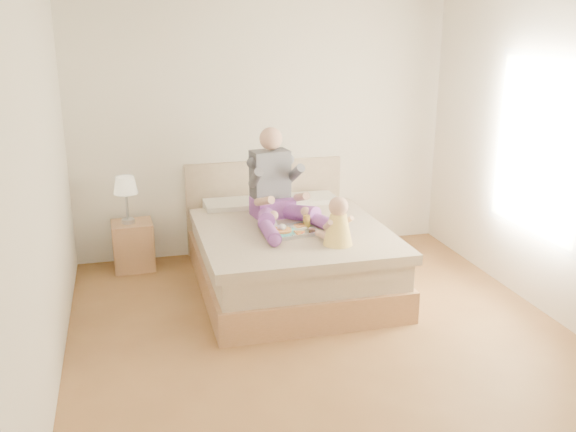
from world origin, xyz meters
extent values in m
cube|color=brown|center=(0.00, 0.00, 0.00)|extent=(4.00, 4.20, 0.01)
cube|color=white|center=(0.00, 2.10, 1.35)|extent=(4.00, 0.02, 2.70)
cube|color=white|center=(0.00, -2.10, 1.35)|extent=(4.00, 0.02, 2.70)
cube|color=white|center=(-2.00, 0.00, 1.35)|extent=(0.02, 4.20, 2.70)
cube|color=white|center=(2.00, 0.00, 1.35)|extent=(0.02, 4.20, 2.70)
cube|color=white|center=(1.99, 0.20, 1.40)|extent=(0.02, 1.30, 1.60)
cube|color=#FFF8D1|center=(1.98, 0.20, 1.40)|extent=(0.01, 1.18, 1.48)
cube|color=#906543|center=(0.00, 1.02, 0.14)|extent=(1.68, 2.13, 0.28)
cube|color=tan|center=(0.00, 1.02, 0.40)|extent=(1.60, 2.05, 0.24)
cube|color=tan|center=(0.00, 0.87, 0.57)|extent=(1.70, 1.80, 0.09)
cube|color=silver|center=(-0.38, 1.76, 0.59)|extent=(0.62, 0.40, 0.14)
cube|color=silver|center=(0.38, 1.76, 0.59)|extent=(0.62, 0.40, 0.14)
cube|color=tan|center=(0.00, 2.09, 0.50)|extent=(1.70, 0.08, 1.00)
cube|color=#906543|center=(-1.42, 1.84, 0.25)|extent=(0.41, 0.37, 0.49)
cylinder|color=#B5B8BC|center=(-1.45, 1.83, 0.51)|extent=(0.13, 0.13, 0.04)
cylinder|color=#B5B8BC|center=(-1.45, 1.83, 0.67)|extent=(0.03, 0.03, 0.27)
cone|color=beige|center=(-1.45, 1.83, 0.88)|extent=(0.23, 0.23, 0.17)
cube|color=#793B95|center=(-0.08, 1.34, 0.70)|extent=(0.42, 0.35, 0.18)
cube|color=#3D3D45|center=(-0.09, 1.40, 1.01)|extent=(0.39, 0.27, 0.48)
sphere|color=tan|center=(-0.09, 1.37, 1.36)|extent=(0.22, 0.22, 0.22)
cylinder|color=#793B95|center=(-0.20, 1.08, 0.69)|extent=(0.25, 0.53, 0.22)
cylinder|color=#793B95|center=(-0.27, 0.69, 0.67)|extent=(0.13, 0.46, 0.12)
sphere|color=#793B95|center=(-0.27, 0.47, 0.66)|extent=(0.11, 0.11, 0.11)
cylinder|color=#3D3D45|center=(-0.27, 1.23, 1.03)|extent=(0.10, 0.30, 0.24)
cylinder|color=tan|center=(-0.23, 1.04, 0.85)|extent=(0.15, 0.31, 0.16)
sphere|color=tan|center=(-0.18, 0.90, 0.75)|extent=(0.09, 0.09, 0.09)
cylinder|color=#793B95|center=(0.11, 1.13, 0.69)|extent=(0.38, 0.52, 0.22)
cylinder|color=#793B95|center=(0.28, 0.77, 0.67)|extent=(0.26, 0.47, 0.12)
sphere|color=#793B95|center=(0.36, 0.56, 0.66)|extent=(0.11, 0.11, 0.11)
cylinder|color=#3D3D45|center=(0.12, 1.29, 1.03)|extent=(0.16, 0.31, 0.24)
cylinder|color=tan|center=(0.14, 1.10, 0.85)|extent=(0.09, 0.31, 0.16)
sphere|color=tan|center=(0.14, 0.95, 0.75)|extent=(0.09, 0.09, 0.09)
cube|color=#B5B8BC|center=(-0.04, 0.78, 0.62)|extent=(0.50, 0.43, 0.01)
cylinder|color=#44C0C4|center=(-0.13, 0.77, 0.63)|extent=(0.26, 0.26, 0.01)
cylinder|color=#C37D41|center=(-0.13, 0.77, 0.65)|extent=(0.17, 0.17, 0.02)
cylinder|color=white|center=(-0.21, 0.88, 0.67)|extent=(0.08, 0.08, 0.09)
torus|color=white|center=(-0.16, 0.89, 0.67)|extent=(0.02, 0.06, 0.06)
cylinder|color=olive|center=(-0.21, 0.88, 0.71)|extent=(0.07, 0.07, 0.01)
cylinder|color=white|center=(0.06, 0.88, 0.63)|extent=(0.15, 0.15, 0.01)
cube|color=#C37D41|center=(0.06, 0.88, 0.64)|extent=(0.09, 0.09, 0.02)
cylinder|color=white|center=(0.00, 0.69, 0.63)|extent=(0.15, 0.15, 0.01)
ellipsoid|color=red|center=(0.02, 0.68, 0.64)|extent=(0.04, 0.03, 0.01)
cylinder|color=white|center=(0.13, 0.87, 0.68)|extent=(0.07, 0.07, 0.12)
cylinder|color=gold|center=(0.13, 0.87, 0.68)|extent=(0.06, 0.06, 0.11)
cylinder|color=white|center=(0.13, 0.71, 0.64)|extent=(0.07, 0.07, 0.04)
cylinder|color=#47220A|center=(0.13, 0.71, 0.64)|extent=(0.06, 0.06, 0.03)
cone|color=#FFD050|center=(0.26, 0.39, 0.75)|extent=(0.25, 0.25, 0.27)
sphere|color=tan|center=(0.26, 0.39, 0.95)|extent=(0.17, 0.17, 0.17)
cylinder|color=tan|center=(0.18, 0.49, 0.66)|extent=(0.09, 0.20, 0.07)
sphere|color=tan|center=(0.14, 0.58, 0.66)|extent=(0.05, 0.05, 0.05)
cylinder|color=tan|center=(0.17, 0.37, 0.80)|extent=(0.05, 0.14, 0.12)
cylinder|color=tan|center=(0.27, 0.52, 0.66)|extent=(0.14, 0.20, 0.07)
sphere|color=tan|center=(0.24, 0.62, 0.66)|extent=(0.05, 0.05, 0.05)
cylinder|color=tan|center=(0.35, 0.43, 0.80)|extent=(0.11, 0.14, 0.12)
camera|label=1|loc=(-1.44, -4.49, 2.45)|focal=40.00mm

